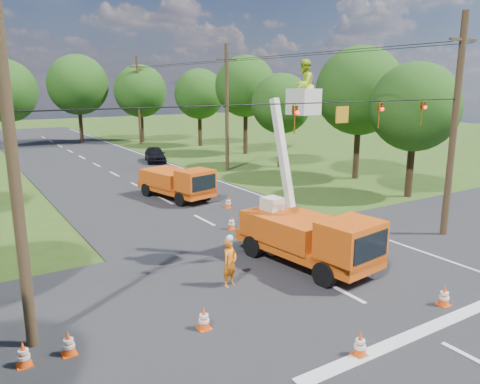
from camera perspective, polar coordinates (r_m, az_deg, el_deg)
ground at (r=33.28m, az=-12.47°, el=0.70°), size 140.00×140.00×0.00m
road_main at (r=33.28m, az=-12.47°, el=0.70°), size 12.00×100.00×0.06m
road_cross at (r=18.08m, az=7.74°, el=-9.70°), size 56.00×10.00×0.07m
stop_bar at (r=14.89m, az=21.14°, el=-15.75°), size 9.00×0.45×0.02m
edge_line at (r=35.50m, az=-3.95°, el=1.75°), size 0.12×90.00×0.02m
bucket_truck at (r=18.23m, az=8.37°, el=-3.87°), size 3.02×6.21×7.83m
second_truck at (r=28.87m, az=-7.62°, el=1.18°), size 3.13×5.76×2.04m
ground_worker at (r=16.46m, az=-1.25°, el=-8.62°), size 0.74×0.61×1.75m
distant_car at (r=43.10m, az=-10.32°, el=4.52°), size 2.68×4.38×1.39m
traffic_cone_0 at (r=13.15m, az=14.43°, el=-17.51°), size 0.38×0.38×0.71m
traffic_cone_1 at (r=16.62m, az=23.64°, el=-11.50°), size 0.38×0.38×0.71m
traffic_cone_2 at (r=22.81m, az=-1.03°, el=-3.75°), size 0.38×0.38×0.71m
traffic_cone_3 at (r=26.69m, az=-1.44°, el=-1.24°), size 0.38×0.38×0.71m
traffic_cone_4 at (r=14.00m, az=-4.41°, el=-15.12°), size 0.38×0.38×0.71m
traffic_cone_5 at (r=13.57m, az=-20.17°, el=-16.93°), size 0.38×0.38×0.71m
traffic_cone_6 at (r=13.51m, az=-24.89°, el=-17.51°), size 0.38×0.38×0.71m
traffic_cone_7 at (r=30.67m, az=-4.05°, el=0.62°), size 0.38×0.38×0.71m
traffic_cone_8 at (r=20.37m, az=11.14°, el=-6.09°), size 0.38×0.38×0.71m
pole_right_near at (r=23.19m, az=24.65°, el=7.32°), size 1.80×0.30×10.00m
pole_right_mid at (r=38.02m, az=-1.62°, el=10.29°), size 1.80×0.30×10.00m
pole_right_far at (r=56.15m, az=-12.26°, el=10.91°), size 1.80×0.30×10.00m
pole_left at (r=13.00m, az=-25.72°, el=0.84°), size 0.30×0.30×9.00m
signal_span at (r=18.23m, az=13.79°, el=9.30°), size 18.00×0.29×1.07m
tree_right_a at (r=30.71m, az=20.56°, el=9.66°), size 5.40×5.40×8.28m
tree_right_b at (r=35.73m, az=14.41°, el=11.84°), size 6.40×6.40×9.65m
tree_right_c at (r=39.80m, az=5.07°, el=10.66°), size 5.00×5.00×7.83m
tree_right_d at (r=47.24m, az=0.68°, el=12.75°), size 6.00×6.00×9.70m
tree_right_e at (r=53.68m, az=-4.98°, el=11.82°), size 5.60×5.60×8.63m
tree_far_a at (r=56.00m, az=-26.73°, el=10.94°), size 6.60×6.60×9.50m
tree_far_b at (r=59.32m, az=-19.16°, el=12.24°), size 7.00×7.00×10.32m
tree_far_c at (r=58.35m, az=-12.06°, el=11.93°), size 6.20×6.20×9.18m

